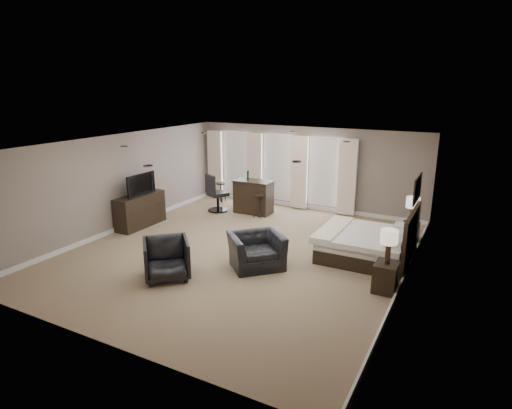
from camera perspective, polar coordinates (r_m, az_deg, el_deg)
The scene contains 16 objects.
room at distance 9.89m, azimuth -2.11°, elevation 0.71°, with size 7.60×8.60×2.64m.
window_bay at distance 13.92m, azimuth 2.79°, elevation 4.71°, with size 5.25×0.20×2.30m.
bed at distance 10.07m, azimuth 13.76°, elevation -3.46°, with size 1.98×1.89×1.26m, color silver.
nightstand_near at distance 8.71m, azimuth 16.90°, elevation -9.24°, with size 0.43×0.53×0.57m, color black.
nightstand_far at distance 11.40m, azimuth 19.83°, elevation -3.63°, with size 0.40×0.49×0.53m, color black.
lamp_near at distance 8.47m, azimuth 17.24°, elevation -5.41°, with size 0.33×0.33×0.67m, color beige.
lamp_far at distance 11.22m, azimuth 20.11°, elevation -0.73°, with size 0.32×0.32×0.67m, color beige.
wall_art at distance 9.58m, azimuth 20.68°, elevation 1.97°, with size 0.04×0.96×0.56m, color slate.
dresser at distance 12.40m, azimuth -15.18°, elevation -0.77°, with size 0.51×1.57×0.91m, color black.
tv at distance 12.27m, azimuth -15.35°, elevation 1.57°, with size 1.05×0.60×0.14m, color black.
armchair_near at distance 9.33m, azimuth 0.05°, elevation -5.42°, with size 1.13×0.74×0.99m, color black.
armchair_far at distance 8.99m, azimuth -11.86°, elevation -6.87°, with size 0.89×0.83×0.92m, color black.
bar_counter at distance 13.18m, azimuth -0.34°, elevation 1.05°, with size 1.19×0.62×1.04m, color black.
bar_stool_left at distance 14.52m, azimuth -4.68°, elevation 1.64°, with size 0.32×0.32×0.67m, color black.
bar_stool_right at distance 12.80m, azimuth 0.36°, elevation -0.14°, with size 0.34×0.34×0.72m, color black.
desk_chair at distance 13.40m, azimuth -5.13°, elevation 1.57°, with size 0.61×0.61×1.19m, color black.
Camera 1 is at (4.79, -8.26, 3.87)m, focal length 30.00 mm.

